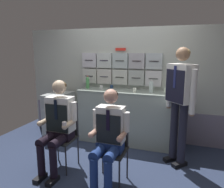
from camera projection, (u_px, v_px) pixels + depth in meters
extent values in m
cube|color=#29344E|center=(99.00, 170.00, 3.29)|extent=(4.80, 4.80, 0.04)
cube|color=#B6BEB5|center=(125.00, 84.00, 4.35)|extent=(4.20, 0.06, 2.15)
cube|color=gray|center=(124.00, 122.00, 4.47)|extent=(4.12, 0.01, 0.61)
cube|color=silver|center=(90.00, 76.00, 4.51)|extent=(0.30, 0.06, 0.29)
cylinder|color=#22252D|center=(89.00, 76.00, 4.47)|extent=(0.17, 0.01, 0.01)
cube|color=silver|center=(105.00, 76.00, 4.40)|extent=(0.30, 0.06, 0.29)
cylinder|color=#1E212E|center=(104.00, 77.00, 4.37)|extent=(0.17, 0.01, 0.01)
cube|color=silver|center=(120.00, 77.00, 4.30)|extent=(0.30, 0.06, 0.29)
cylinder|color=#262A26|center=(120.00, 77.00, 4.26)|extent=(0.17, 0.01, 0.01)
cube|color=#ACB5B3|center=(136.00, 78.00, 4.20)|extent=(0.30, 0.06, 0.29)
cylinder|color=black|center=(136.00, 78.00, 4.16)|extent=(0.17, 0.01, 0.01)
cube|color=silver|center=(154.00, 78.00, 4.09)|extent=(0.30, 0.06, 0.29)
cylinder|color=#212823|center=(153.00, 79.00, 4.06)|extent=(0.17, 0.01, 0.01)
cube|color=silver|center=(90.00, 60.00, 4.44)|extent=(0.30, 0.06, 0.29)
cylinder|color=black|center=(89.00, 60.00, 4.41)|extent=(0.17, 0.01, 0.01)
cube|color=silver|center=(105.00, 60.00, 4.34)|extent=(0.30, 0.06, 0.29)
cylinder|color=#201C30|center=(104.00, 60.00, 4.31)|extent=(0.17, 0.01, 0.01)
cube|color=#B0C0C2|center=(120.00, 61.00, 4.24)|extent=(0.30, 0.06, 0.29)
cylinder|color=#252924|center=(120.00, 61.00, 4.20)|extent=(0.17, 0.01, 0.01)
cube|color=#A9A8B1|center=(137.00, 61.00, 4.13)|extent=(0.30, 0.06, 0.29)
cylinder|color=black|center=(136.00, 61.00, 4.10)|extent=(0.17, 0.01, 0.01)
cube|color=#B2BDC2|center=(154.00, 61.00, 4.03)|extent=(0.30, 0.06, 0.29)
cylinder|color=#262328|center=(154.00, 61.00, 3.99)|extent=(0.17, 0.01, 0.01)
cube|color=red|center=(121.00, 49.00, 4.21)|extent=(0.20, 0.02, 0.05)
cube|color=#96A49B|center=(128.00, 118.00, 4.15)|extent=(1.83, 0.52, 0.97)
cube|color=gray|center=(128.00, 92.00, 4.06)|extent=(1.86, 0.53, 0.03)
sphere|color=black|center=(46.00, 138.00, 4.36)|extent=(0.07, 0.07, 0.07)
sphere|color=black|center=(59.00, 140.00, 4.26)|extent=(0.07, 0.07, 0.07)
sphere|color=black|center=(61.00, 128.00, 4.87)|extent=(0.07, 0.07, 0.07)
sphere|color=black|center=(73.00, 130.00, 4.77)|extent=(0.07, 0.07, 0.07)
cube|color=#B5BEBE|center=(59.00, 113.00, 4.48)|extent=(0.40, 0.64, 0.82)
cube|color=#A1A9A9|center=(50.00, 131.00, 4.23)|extent=(0.35, 0.01, 0.22)
cube|color=#A1A9A9|center=(50.00, 118.00, 4.18)|extent=(0.35, 0.01, 0.22)
cube|color=#A1A9A9|center=(49.00, 104.00, 4.12)|extent=(0.35, 0.01, 0.22)
cylinder|color=#28282D|center=(49.00, 97.00, 4.12)|extent=(0.32, 0.02, 0.02)
cylinder|color=#2D2D33|center=(44.00, 157.00, 3.18)|extent=(0.02, 0.02, 0.44)
cylinder|color=#2D2D33|center=(66.00, 161.00, 3.07)|extent=(0.02, 0.02, 0.44)
cylinder|color=#2D2D33|center=(58.00, 147.00, 3.51)|extent=(0.02, 0.02, 0.44)
cylinder|color=#2D2D33|center=(78.00, 150.00, 3.40)|extent=(0.02, 0.02, 0.44)
cube|color=#252625|center=(61.00, 139.00, 3.25)|extent=(0.40, 0.40, 0.02)
cube|color=#252625|center=(67.00, 121.00, 3.38)|extent=(0.37, 0.03, 0.40)
cylinder|color=#2D2D33|center=(57.00, 120.00, 3.43)|extent=(0.02, 0.02, 0.40)
cylinder|color=#2D2D33|center=(77.00, 123.00, 3.31)|extent=(0.02, 0.02, 0.40)
cube|color=black|center=(40.00, 178.00, 2.99)|extent=(0.09, 0.22, 0.06)
cube|color=black|center=(53.00, 181.00, 2.93)|extent=(0.09, 0.22, 0.06)
cylinder|color=black|center=(41.00, 160.00, 2.98)|extent=(0.10, 0.10, 0.43)
cylinder|color=black|center=(53.00, 162.00, 2.92)|extent=(0.10, 0.10, 0.43)
cylinder|color=black|center=(48.00, 139.00, 3.10)|extent=(0.13, 0.40, 0.13)
cylinder|color=black|center=(60.00, 141.00, 3.04)|extent=(0.13, 0.40, 0.13)
cube|color=black|center=(61.00, 134.00, 3.23)|extent=(0.35, 0.20, 0.12)
cube|color=white|center=(61.00, 114.00, 3.19)|extent=(0.38, 0.21, 0.50)
cube|color=black|center=(56.00, 119.00, 3.10)|extent=(0.35, 0.01, 0.40)
cube|color=black|center=(56.00, 110.00, 3.06)|extent=(0.04, 0.01, 0.28)
cylinder|color=white|center=(47.00, 109.00, 3.25)|extent=(0.08, 0.08, 0.27)
cylinder|color=beige|center=(45.00, 121.00, 3.17)|extent=(0.07, 0.25, 0.07)
sphere|color=beige|center=(40.00, 124.00, 3.06)|extent=(0.08, 0.08, 0.08)
cylinder|color=white|center=(74.00, 111.00, 3.11)|extent=(0.08, 0.08, 0.27)
cylinder|color=beige|center=(69.00, 124.00, 3.04)|extent=(0.07, 0.25, 0.07)
sphere|color=beige|center=(65.00, 127.00, 2.94)|extent=(0.08, 0.08, 0.08)
cylinder|color=white|center=(64.00, 124.00, 2.93)|extent=(0.06, 0.06, 0.06)
sphere|color=beige|center=(59.00, 87.00, 3.11)|extent=(0.20, 0.20, 0.20)
ellipsoid|color=#513D22|center=(60.00, 86.00, 3.12)|extent=(0.19, 0.18, 0.14)
cylinder|color=#2D2D33|center=(92.00, 172.00, 2.79)|extent=(0.02, 0.02, 0.44)
cylinder|color=#2D2D33|center=(119.00, 177.00, 2.68)|extent=(0.02, 0.02, 0.44)
cylinder|color=#2D2D33|center=(103.00, 159.00, 3.13)|extent=(0.02, 0.02, 0.44)
cylinder|color=#2D2D33|center=(127.00, 163.00, 3.01)|extent=(0.02, 0.02, 0.44)
cube|color=#252625|center=(110.00, 151.00, 2.86)|extent=(0.40, 0.40, 0.02)
cube|color=#252625|center=(115.00, 131.00, 2.99)|extent=(0.37, 0.03, 0.40)
cylinder|color=#2D2D33|center=(102.00, 129.00, 3.04)|extent=(0.02, 0.02, 0.40)
cylinder|color=#2D2D33|center=(128.00, 133.00, 2.92)|extent=(0.02, 0.02, 0.40)
cylinder|color=navy|center=(94.00, 175.00, 2.62)|extent=(0.10, 0.10, 0.43)
cylinder|color=navy|center=(108.00, 178.00, 2.56)|extent=(0.10, 0.10, 0.43)
cylinder|color=navy|center=(99.00, 151.00, 2.72)|extent=(0.13, 0.37, 0.13)
cylinder|color=navy|center=(113.00, 153.00, 2.66)|extent=(0.13, 0.37, 0.13)
cube|color=navy|center=(110.00, 146.00, 2.84)|extent=(0.33, 0.20, 0.12)
cube|color=white|center=(111.00, 124.00, 2.80)|extent=(0.35, 0.19, 0.46)
cube|color=black|center=(108.00, 129.00, 2.72)|extent=(0.32, 0.01, 0.37)
cube|color=black|center=(108.00, 120.00, 2.69)|extent=(0.04, 0.01, 0.26)
cylinder|color=white|center=(96.00, 119.00, 2.86)|extent=(0.08, 0.08, 0.25)
cylinder|color=tan|center=(94.00, 132.00, 2.79)|extent=(0.07, 0.23, 0.07)
sphere|color=tan|center=(91.00, 135.00, 2.69)|extent=(0.08, 0.08, 0.08)
cylinder|color=white|center=(126.00, 122.00, 2.73)|extent=(0.08, 0.08, 0.25)
cylinder|color=tan|center=(122.00, 136.00, 2.67)|extent=(0.07, 0.23, 0.07)
sphere|color=tan|center=(120.00, 139.00, 2.57)|extent=(0.08, 0.08, 0.08)
sphere|color=tan|center=(111.00, 96.00, 2.73)|extent=(0.18, 0.18, 0.18)
ellipsoid|color=black|center=(111.00, 95.00, 2.74)|extent=(0.18, 0.16, 0.13)
cube|color=black|center=(170.00, 159.00, 3.52)|extent=(0.23, 0.23, 0.06)
cube|color=black|center=(179.00, 164.00, 3.35)|extent=(0.23, 0.23, 0.06)
cylinder|color=#20202F|center=(174.00, 130.00, 3.43)|extent=(0.12, 0.12, 0.92)
cylinder|color=#20202F|center=(182.00, 133.00, 3.27)|extent=(0.12, 0.12, 0.92)
cube|color=white|center=(181.00, 83.00, 3.21)|extent=(0.44, 0.44, 0.56)
cube|color=black|center=(175.00, 86.00, 3.16)|extent=(0.27, 0.26, 0.47)
cube|color=navy|center=(175.00, 77.00, 3.13)|extent=(0.04, 0.04, 0.31)
cylinder|color=white|center=(170.00, 87.00, 3.43)|extent=(0.08, 0.08, 0.62)
sphere|color=#A07859|center=(169.00, 106.00, 3.50)|extent=(0.08, 0.08, 0.08)
cylinder|color=white|center=(193.00, 92.00, 3.02)|extent=(0.08, 0.08, 0.62)
sphere|color=#A07859|center=(192.00, 114.00, 3.08)|extent=(0.08, 0.08, 0.08)
sphere|color=#A07859|center=(183.00, 54.00, 3.13)|extent=(0.20, 0.20, 0.20)
ellipsoid|color=tan|center=(184.00, 53.00, 3.13)|extent=(0.26, 0.26, 0.14)
cylinder|color=silver|center=(151.00, 87.00, 3.87)|extent=(0.07, 0.07, 0.19)
cone|color=silver|center=(151.00, 81.00, 3.85)|extent=(0.07, 0.07, 0.02)
cylinder|color=silver|center=(151.00, 80.00, 3.85)|extent=(0.03, 0.03, 0.02)
cylinder|color=#4EA159|center=(88.00, 83.00, 4.30)|extent=(0.07, 0.07, 0.20)
cone|color=#4EA159|center=(88.00, 77.00, 4.28)|extent=(0.07, 0.07, 0.02)
cylinder|color=red|center=(88.00, 76.00, 4.27)|extent=(0.03, 0.03, 0.02)
cylinder|color=white|center=(166.00, 90.00, 3.92)|extent=(0.07, 0.07, 0.08)
cylinder|color=#382114|center=(166.00, 88.00, 3.91)|extent=(0.06, 0.06, 0.01)
cylinder|color=white|center=(135.00, 90.00, 3.90)|extent=(0.06, 0.06, 0.08)
cylinder|color=#382114|center=(135.00, 88.00, 3.89)|extent=(0.05, 0.05, 0.01)
cylinder|color=silver|center=(101.00, 87.00, 4.19)|extent=(0.06, 0.06, 0.08)
cylinder|color=#382114|center=(101.00, 86.00, 4.18)|extent=(0.05, 0.05, 0.01)
cylinder|color=navy|center=(112.00, 87.00, 4.32)|extent=(0.06, 0.06, 0.06)
cylinder|color=#382114|center=(112.00, 85.00, 4.31)|extent=(0.05, 0.05, 0.01)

